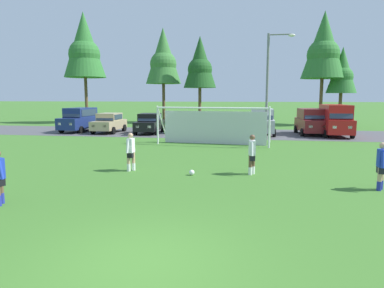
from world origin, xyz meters
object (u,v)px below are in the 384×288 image
(soccer_goal, at_px, (214,125))
(parked_car_slot_center, at_px, (185,122))
(soccer_ball, at_px, (192,173))
(parked_car_slot_far_left, at_px, (80,119))
(parked_car_slot_right, at_px, (262,121))
(player_striker_near, at_px, (252,155))
(parked_car_slot_far_right, at_px, (311,121))
(parked_car_slot_left, at_px, (109,123))
(street_lamp, at_px, (270,86))
(player_midfield_center, at_px, (131,152))
(parked_car_slot_end, at_px, (335,119))
(parked_car_slot_center_right, at_px, (232,123))
(player_defender_far, at_px, (381,166))
(parked_car_slot_center_left, at_px, (150,123))

(soccer_goal, relative_size, parked_car_slot_center, 1.77)
(soccer_ball, bearing_deg, soccer_goal, 90.31)
(parked_car_slot_far_left, xyz_separation_m, parked_car_slot_right, (16.26, 0.06, 0.00))
(player_striker_near, distance_m, parked_car_slot_far_right, 16.76)
(parked_car_slot_left, bearing_deg, parked_car_slot_far_left, 172.33)
(parked_car_slot_center, height_order, street_lamp, street_lamp)
(soccer_ball, bearing_deg, parked_car_slot_far_right, 65.81)
(player_striker_near, distance_m, parked_car_slot_far_left, 21.54)
(player_midfield_center, height_order, parked_car_slot_end, parked_car_slot_end)
(parked_car_slot_far_left, height_order, parked_car_slot_far_right, same)
(parked_car_slot_center_right, bearing_deg, street_lamp, -56.80)
(parked_car_slot_left, xyz_separation_m, parked_car_slot_center, (6.48, 1.73, 0.00))
(parked_car_slot_far_left, bearing_deg, player_midfield_center, -56.36)
(soccer_ball, distance_m, parked_car_slot_far_left, 20.36)
(soccer_ball, relative_size, parked_car_slot_center, 0.05)
(parked_car_slot_left, relative_size, street_lamp, 0.55)
(parked_car_slot_right, xyz_separation_m, street_lamp, (0.34, -3.42, 2.84))
(player_striker_near, height_order, parked_car_slot_center_right, parked_car_slot_center_right)
(parked_car_slot_far_left, bearing_deg, parked_car_slot_right, 0.21)
(player_striker_near, height_order, parked_car_slot_end, parked_car_slot_end)
(player_midfield_center, xyz_separation_m, parked_car_slot_center, (-0.74, 16.65, 0.05))
(parked_car_slot_center_right, height_order, street_lamp, street_lamp)
(soccer_goal, relative_size, parked_car_slot_far_right, 1.62)
(player_midfield_center, height_order, parked_car_slot_left, parked_car_slot_left)
(soccer_goal, distance_m, parked_car_slot_end, 11.21)
(soccer_goal, height_order, street_lamp, street_lamp)
(soccer_goal, distance_m, player_striker_near, 9.07)
(parked_car_slot_center, relative_size, street_lamp, 0.56)
(soccer_ball, bearing_deg, parked_car_slot_center, 101.44)
(parked_car_slot_far_left, xyz_separation_m, parked_car_slot_far_right, (20.32, 0.81, 0.00))
(player_striker_near, distance_m, parked_car_slot_center_right, 16.29)
(player_defender_far, height_order, parked_car_slot_right, parked_car_slot_right)
(parked_car_slot_end, bearing_deg, parked_car_slot_center_left, -178.54)
(player_defender_far, distance_m, parked_car_slot_end, 17.04)
(parked_car_slot_center_right, bearing_deg, parked_car_slot_far_left, -175.65)
(parked_car_slot_far_right, bearing_deg, parked_car_slot_left, -176.02)
(player_striker_near, xyz_separation_m, parked_car_slot_left, (-12.32, 14.77, 0.05))
(parked_car_slot_far_left, relative_size, parked_car_slot_center, 1.10)
(player_defender_far, relative_size, parked_car_slot_left, 0.39)
(soccer_goal, distance_m, player_defender_far, 12.43)
(parked_car_slot_center, height_order, parked_car_slot_end, parked_car_slot_end)
(player_defender_far, xyz_separation_m, street_lamp, (-2.99, 13.53, 3.13))
(soccer_goal, bearing_deg, player_midfield_center, -106.71)
(player_midfield_center, xyz_separation_m, street_lamp, (6.41, 11.95, 3.13))
(parked_car_slot_center_left, relative_size, parked_car_slot_center_right, 0.99)
(parked_car_slot_far_left, xyz_separation_m, parked_car_slot_end, (22.03, -0.03, 0.23))
(player_midfield_center, bearing_deg, parked_car_slot_center_left, 103.25)
(parked_car_slot_far_right, bearing_deg, parked_car_slot_right, -169.60)
(player_midfield_center, bearing_deg, parked_car_slot_far_right, 57.84)
(parked_car_slot_right, bearing_deg, player_striker_near, -93.65)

